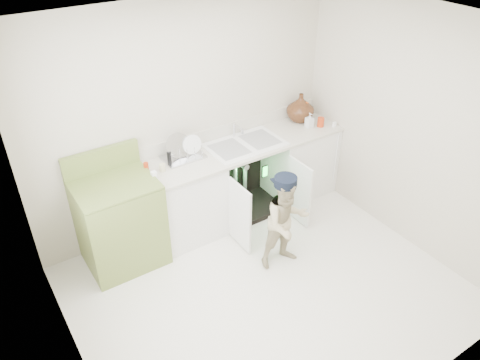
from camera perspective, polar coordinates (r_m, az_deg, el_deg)
name	(u,v)px	position (r m, az deg, el deg)	size (l,w,h in m)	color
ground	(266,289)	(4.70, 3.23, -13.18)	(3.50, 3.50, 0.00)	silver
room_shell	(271,183)	(3.90, 3.80, -0.36)	(6.00, 5.50, 1.26)	beige
counter_run	(247,175)	(5.43, 0.80, 0.56)	(2.44, 1.02, 1.24)	white
avocado_stove	(120,222)	(4.85, -14.43, -4.92)	(0.77, 0.65, 1.19)	olive
repair_worker	(286,221)	(4.67, 5.67, -5.05)	(0.54, 0.86, 1.04)	tan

